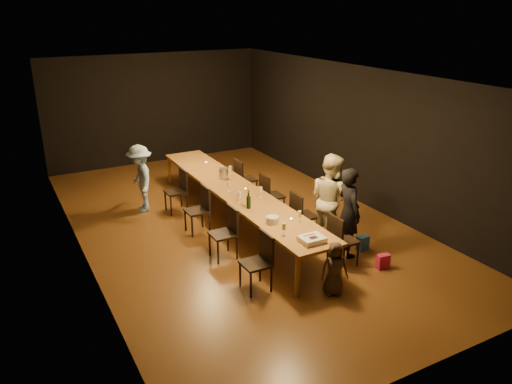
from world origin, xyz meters
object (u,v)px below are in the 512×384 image
child (334,269)px  ice_bucket (224,174)px  plate_stack (272,220)px  birthday_cake (312,239)px  chair_right_2 (272,195)px  chair_left_2 (197,210)px  man_blue (140,179)px  champagne_bottle (249,199)px  woman_tan (330,199)px  chair_right_0 (344,240)px  chair_left_3 (176,191)px  woman_birthday (349,212)px  chair_right_1 (304,215)px  table (236,191)px  chair_left_1 (223,234)px  chair_left_0 (256,263)px  chair_right_3 (246,179)px

child → ice_bucket: ice_bucket is taller
plate_stack → ice_bucket: ice_bucket is taller
child → birthday_cake: bearing=132.7°
chair_right_2 → chair_left_2: same height
man_blue → champagne_bottle: 2.88m
woman_tan → ice_bucket: (-1.09, 2.30, -0.01)m
chair_right_0 → chair_right_2: same height
woman_tan → child: size_ratio=2.00×
chair_right_2 → chair_left_3: same height
woman_birthday → chair_right_1: bearing=25.8°
table → woman_tan: 1.96m
chair_left_1 → woman_tan: 2.07m
chair_left_0 → chair_left_2: 2.40m
man_blue → table: bearing=46.7°
table → woman_birthday: size_ratio=3.71×
chair_left_1 → child: size_ratio=1.07×
chair_left_1 → ice_bucket: bearing=-25.5°
child → chair_right_2: bearing=98.4°
plate_stack → chair_right_0: bearing=-30.7°
table → birthday_cake: bearing=-90.1°
table → chair_left_0: (-0.85, -2.40, -0.24)m
woman_birthday → woman_tan: woman_tan is taller
chair_left_3 → woman_birthday: bearing=-148.9°
chair_left_2 → chair_left_3: 1.20m
chair_left_1 → plate_stack: bearing=-131.4°
chair_right_0 → chair_left_1: same height
woman_tan → child: (-1.00, -1.50, -0.43)m
chair_left_3 → man_blue: bearing=58.4°
man_blue → child: (1.63, -4.67, -0.30)m
chair_left_0 → plate_stack: bearing=-46.7°
chair_right_1 → man_blue: man_blue is taller
chair_right_2 → champagne_bottle: size_ratio=2.71×
ice_bucket → champagne_bottle: bearing=-99.9°
chair_left_2 → champagne_bottle: size_ratio=2.71×
chair_right_0 → chair_left_2: 2.94m
man_blue → chair_left_2: bearing=25.4°
chair_left_2 → child: (1.00, -3.08, -0.03)m
child → woman_tan: bearing=77.5°
chair_left_2 → woman_birthday: size_ratio=0.58×
chair_right_1 → child: bearing=-20.4°
ice_bucket → chair_left_3: bearing=152.1°
birthday_cake → chair_left_0: bearing=162.2°
table → plate_stack: plate_stack is taller
chair_right_1 → chair_right_2: same height
chair_right_2 → birthday_cake: size_ratio=2.44×
chair_left_3 → chair_right_1: bearing=-144.7°
chair_left_0 → woman_birthday: bearing=-82.1°
chair_right_3 → chair_left_3: same height
birthday_cake → table: bearing=90.4°
chair_left_3 → man_blue: man_blue is taller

